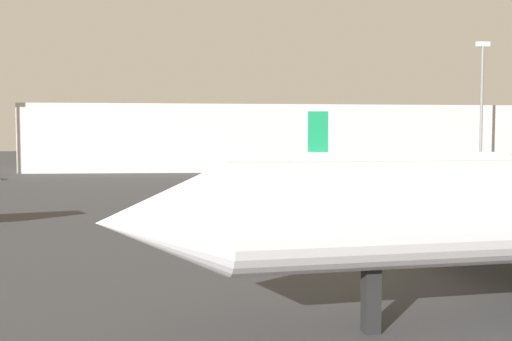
{
  "coord_description": "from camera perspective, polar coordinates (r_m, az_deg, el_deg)",
  "views": [
    {
      "loc": [
        -3.38,
        -7.65,
        6.47
      ],
      "look_at": [
        2.15,
        54.08,
        2.99
      ],
      "focal_mm": 39.44,
      "sensor_mm": 36.0,
      "label": 1
    }
  ],
  "objects": [
    {
      "name": "airplane_distant",
      "position": [
        78.27,
        15.08,
        0.74
      ],
      "size": [
        33.18,
        23.68,
        10.14
      ],
      "rotation": [
        0.0,
        0.0,
        -0.04
      ],
      "color": "silver",
      "rests_on": "ground_plane"
    },
    {
      "name": "terminal_building",
      "position": [
        122.71,
        1.22,
        3.28
      ],
      "size": [
        97.29,
        27.96,
        13.2
      ],
      "primitive_type": "cube",
      "color": "#B7B7B2",
      "rests_on": "ground_plane"
    },
    {
      "name": "light_mast_right",
      "position": [
        106.46,
        21.91,
        6.48
      ],
      "size": [
        2.4,
        0.5,
        23.33
      ],
      "color": "slate",
      "rests_on": "ground_plane"
    }
  ]
}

